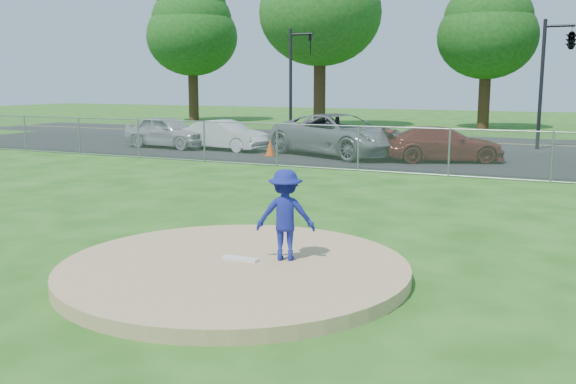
{
  "coord_description": "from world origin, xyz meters",
  "views": [
    {
      "loc": [
        4.73,
        -8.34,
        2.97
      ],
      "look_at": [
        0.0,
        2.0,
        1.0
      ],
      "focal_mm": 40.0,
      "sensor_mm": 36.0,
      "label": 1
    }
  ],
  "objects_px": {
    "traffic_signal_center": "(568,42)",
    "traffic_cone": "(270,147)",
    "parked_car_darkred": "(443,144)",
    "parked_car_gray": "(340,135)",
    "parked_car_silver": "(168,132)",
    "parked_car_white": "(225,135)",
    "tree_far_left": "(192,25)",
    "traffic_signal_left": "(295,73)",
    "pitcher": "(285,215)",
    "tree_center": "(488,24)"
  },
  "relations": [
    {
      "from": "traffic_cone",
      "to": "parked_car_gray",
      "type": "xyz_separation_m",
      "value": [
        2.51,
        1.22,
        0.5
      ]
    },
    {
      "from": "traffic_signal_left",
      "to": "parked_car_silver",
      "type": "distance_m",
      "value": 7.63
    },
    {
      "from": "traffic_signal_left",
      "to": "traffic_signal_center",
      "type": "relative_size",
      "value": 1.0
    },
    {
      "from": "traffic_signal_center",
      "to": "pitcher",
      "type": "relative_size",
      "value": 3.92
    },
    {
      "from": "tree_center",
      "to": "parked_car_white",
      "type": "height_order",
      "value": "tree_center"
    },
    {
      "from": "traffic_signal_left",
      "to": "parked_car_white",
      "type": "xyz_separation_m",
      "value": [
        -0.59,
        -6.13,
        -2.71
      ]
    },
    {
      "from": "parked_car_silver",
      "to": "parked_car_darkred",
      "type": "relative_size",
      "value": 0.94
    },
    {
      "from": "pitcher",
      "to": "parked_car_silver",
      "type": "height_order",
      "value": "pitcher"
    },
    {
      "from": "traffic_signal_center",
      "to": "parked_car_darkred",
      "type": "bearing_deg",
      "value": -121.94
    },
    {
      "from": "tree_far_left",
      "to": "parked_car_silver",
      "type": "distance_m",
      "value": 20.82
    },
    {
      "from": "traffic_signal_left",
      "to": "parked_car_gray",
      "type": "distance_m",
      "value": 8.07
    },
    {
      "from": "tree_far_left",
      "to": "parked_car_gray",
      "type": "height_order",
      "value": "tree_far_left"
    },
    {
      "from": "tree_far_left",
      "to": "parked_car_darkred",
      "type": "distance_m",
      "value": 28.74
    },
    {
      "from": "pitcher",
      "to": "parked_car_darkred",
      "type": "bearing_deg",
      "value": -108.12
    },
    {
      "from": "traffic_signal_left",
      "to": "parked_car_gray",
      "type": "relative_size",
      "value": 0.93
    },
    {
      "from": "tree_far_left",
      "to": "traffic_signal_left",
      "type": "xyz_separation_m",
      "value": [
        13.24,
        -11.0,
        -3.7
      ]
    },
    {
      "from": "traffic_signal_left",
      "to": "parked_car_gray",
      "type": "bearing_deg",
      "value": -52.45
    },
    {
      "from": "parked_car_silver",
      "to": "parked_car_darkred",
      "type": "xyz_separation_m",
      "value": [
        12.32,
        0.02,
        -0.07
      ]
    },
    {
      "from": "tree_center",
      "to": "parked_car_darkred",
      "type": "height_order",
      "value": "tree_center"
    },
    {
      "from": "tree_far_left",
      "to": "pitcher",
      "type": "relative_size",
      "value": 7.53
    },
    {
      "from": "traffic_signal_left",
      "to": "traffic_signal_center",
      "type": "distance_m",
      "value": 12.79
    },
    {
      "from": "parked_car_silver",
      "to": "parked_car_darkred",
      "type": "distance_m",
      "value": 12.32
    },
    {
      "from": "parked_car_white",
      "to": "traffic_signal_center",
      "type": "bearing_deg",
      "value": -56.79
    },
    {
      "from": "pitcher",
      "to": "parked_car_white",
      "type": "xyz_separation_m",
      "value": [
        -9.98,
        15.33,
        -0.26
      ]
    },
    {
      "from": "tree_far_left",
      "to": "traffic_cone",
      "type": "height_order",
      "value": "tree_far_left"
    },
    {
      "from": "traffic_signal_center",
      "to": "parked_car_gray",
      "type": "relative_size",
      "value": 0.93
    },
    {
      "from": "traffic_cone",
      "to": "parked_car_darkred",
      "type": "relative_size",
      "value": 0.15
    },
    {
      "from": "traffic_signal_center",
      "to": "traffic_cone",
      "type": "bearing_deg",
      "value": -145.39
    },
    {
      "from": "traffic_cone",
      "to": "parked_car_white",
      "type": "bearing_deg",
      "value": 157.04
    },
    {
      "from": "pitcher",
      "to": "parked_car_silver",
      "type": "distance_m",
      "value": 19.92
    },
    {
      "from": "tree_far_left",
      "to": "traffic_signal_left",
      "type": "distance_m",
      "value": 17.6
    },
    {
      "from": "parked_car_white",
      "to": "parked_car_darkred",
      "type": "height_order",
      "value": "parked_car_darkred"
    },
    {
      "from": "parked_car_darkred",
      "to": "parked_car_gray",
      "type": "bearing_deg",
      "value": 64.46
    },
    {
      "from": "tree_center",
      "to": "traffic_signal_center",
      "type": "bearing_deg",
      "value": -67.51
    },
    {
      "from": "tree_far_left",
      "to": "traffic_signal_left",
      "type": "relative_size",
      "value": 1.92
    },
    {
      "from": "traffic_cone",
      "to": "parked_car_gray",
      "type": "relative_size",
      "value": 0.11
    },
    {
      "from": "traffic_signal_center",
      "to": "pitcher",
      "type": "height_order",
      "value": "traffic_signal_center"
    },
    {
      "from": "parked_car_white",
      "to": "parked_car_darkred",
      "type": "relative_size",
      "value": 0.87
    },
    {
      "from": "tree_center",
      "to": "traffic_signal_left",
      "type": "relative_size",
      "value": 1.76
    },
    {
      "from": "tree_far_left",
      "to": "tree_center",
      "type": "height_order",
      "value": "tree_far_left"
    },
    {
      "from": "traffic_signal_center",
      "to": "parked_car_white",
      "type": "distance_m",
      "value": 15.19
    },
    {
      "from": "traffic_cone",
      "to": "parked_car_white",
      "type": "height_order",
      "value": "parked_car_white"
    },
    {
      "from": "traffic_signal_left",
      "to": "parked_car_darkred",
      "type": "distance_m",
      "value": 11.16
    },
    {
      "from": "parked_car_gray",
      "to": "parked_car_darkred",
      "type": "distance_m",
      "value": 4.18
    },
    {
      "from": "traffic_cone",
      "to": "parked_car_darkred",
      "type": "xyz_separation_m",
      "value": [
        6.68,
        1.06,
        0.31
      ]
    },
    {
      "from": "parked_car_darkred",
      "to": "tree_center",
      "type": "bearing_deg",
      "value": -19.94
    },
    {
      "from": "tree_far_left",
      "to": "parked_car_white",
      "type": "bearing_deg",
      "value": -53.57
    },
    {
      "from": "tree_far_left",
      "to": "parked_car_white",
      "type": "height_order",
      "value": "tree_far_left"
    },
    {
      "from": "parked_car_darkred",
      "to": "pitcher",
      "type": "bearing_deg",
      "value": 158.73
    },
    {
      "from": "traffic_signal_left",
      "to": "pitcher",
      "type": "xyz_separation_m",
      "value": [
        9.39,
        -21.46,
        -2.45
      ]
    }
  ]
}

